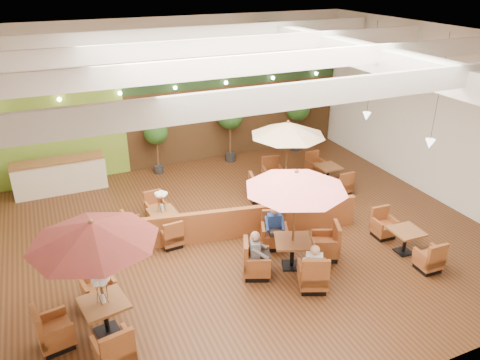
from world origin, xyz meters
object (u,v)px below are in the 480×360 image
diner_2 (257,250)px  diner_3 (301,187)px  booth_divider (244,222)px  topiary_2 (298,111)px  table_5 (328,175)px  diner_1 (274,223)px  table_2 (286,143)px  topiary_0 (156,134)px  service_counter (60,176)px  table_3 (156,220)px  table_4 (405,242)px  diner_0 (314,262)px  table_0 (92,255)px  table_1 (295,203)px  topiary_1 (230,118)px  diner_4 (301,186)px

diner_2 → diner_3: 3.92m
booth_divider → topiary_2: bearing=59.0°
table_5 → diner_1: (-3.65, -2.89, 0.42)m
table_2 → diner_3: (0.07, -0.97, -1.15)m
topiary_0 → diner_3: size_ratio=2.58×
topiary_2 → diner_1: (-4.30, -6.26, -0.95)m
service_counter → booth_divider: size_ratio=0.45×
booth_divider → topiary_2: (4.83, 5.43, 1.24)m
diner_2 → topiary_2: bearing=163.9°
table_3 → diner_2: size_ratio=2.78×
booth_divider → diner_3: size_ratio=8.48×
table_2 → table_4: table_2 is taller
service_counter → diner_0: 9.54m
table_0 → table_3: size_ratio=1.22×
table_1 → diner_0: (0.00, -1.01, -1.10)m
topiary_0 → diner_2: 7.33m
table_3 → topiary_2: bearing=27.4°
topiary_0 → table_5: bearing=-32.6°
topiary_1 → topiary_2: 3.00m
table_3 → topiary_0: topiary_0 is taller
table_2 → diner_4: 1.50m
booth_divider → table_2: bearing=49.5°
booth_divider → table_1: size_ratio=2.33×
diner_0 → diner_2: 1.42m
table_2 → topiary_0: table_2 is taller
diner_0 → diner_4: size_ratio=0.97×
table_0 → diner_0: bearing=-15.9°
topiary_2 → diner_0: (-4.30, -8.27, -0.94)m
topiary_0 → topiary_2: 5.93m
table_3 → diner_3: (4.62, -0.32, 0.32)m
topiary_1 → diner_0: topiary_1 is taller
service_counter → diner_1: size_ratio=3.91×
service_counter → diner_1: (5.08, -6.06, 0.16)m
table_5 → topiary_2: (0.65, 3.37, 1.37)m
table_5 → diner_2: bearing=-142.2°
table_4 → diner_3: diner_3 is taller
table_0 → topiary_1: size_ratio=1.19×
table_1 → topiary_0: (-1.63, 7.27, -0.34)m
table_2 → topiary_0: bearing=146.5°
topiary_0 → diner_2: (0.62, -7.27, -0.75)m
service_counter → diner_3: 8.17m
diner_1 → diner_3: diner_3 is taller
diner_0 → table_2: bearing=100.7°
table_5 → topiary_2: bearing=77.0°
topiary_2 → diner_0: bearing=-117.4°
table_1 → table_5: table_1 is taller
table_0 → diner_1: 5.23m
diner_1 → diner_2: 1.42m
table_4 → table_5: 4.58m
service_counter → topiary_0: 3.59m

